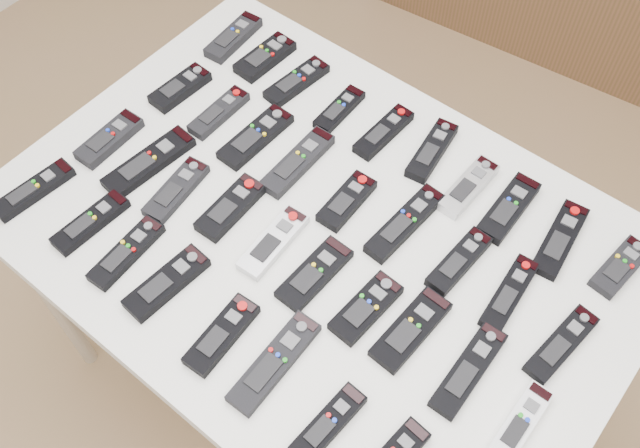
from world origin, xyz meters
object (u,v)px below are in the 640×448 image
Objects in this scene: table at (320,245)px; remote_9 at (620,267)px; remote_7 at (509,208)px; remote_33 at (222,335)px; remote_15 at (405,223)px; remote_30 at (91,222)px; remote_3 at (339,109)px; remote_8 at (560,239)px; remote_21 at (176,190)px; remote_18 at (561,344)px; remote_2 at (297,82)px; remote_26 at (411,329)px; remote_5 at (432,151)px; remote_16 at (459,261)px; remote_4 at (384,132)px; remote_35 at (328,424)px; remote_25 at (366,308)px; remote_23 at (273,242)px; remote_34 at (275,362)px; remote_17 at (509,294)px; remote_10 at (180,88)px; remote_22 at (231,207)px; remote_1 at (265,57)px; remote_31 at (127,252)px; remote_20 at (149,162)px; remote_24 at (315,274)px; remote_29 at (34,190)px; remote_13 at (298,162)px; remote_28 at (520,424)px; remote_19 at (109,139)px; remote_11 at (219,113)px; remote_32 at (167,283)px; remote_14 at (347,201)px; remote_12 at (256,137)px; remote_27 at (469,370)px.

remote_9 is at bearing 29.72° from table.
remote_7 is 0.62m from remote_33.
remote_30 is at bearing -138.43° from remote_15.
remote_8 reaches higher than remote_3.
remote_18 is at bearing 6.21° from remote_21.
remote_2 is 0.95× the size of remote_26.
remote_16 is (0.19, -0.20, 0.00)m from remote_5.
remote_35 is (0.31, -0.58, 0.00)m from remote_4.
remote_35 is (0.00, -0.41, -0.00)m from remote_16.
remote_23 is at bearing -177.22° from remote_25.
remote_17 is at bearing 54.30° from remote_34.
remote_22 is at bearing -25.39° from remote_10.
remote_1 is 0.90× the size of remote_31.
remote_17 is 1.07× the size of remote_22.
remote_1 is 0.74× the size of remote_20.
remote_31 is (-0.32, -0.58, -0.00)m from remote_5.
remote_34 is (0.06, -0.18, 0.00)m from remote_24.
remote_1 is 0.89× the size of remote_29.
remote_15 is 1.22× the size of remote_30.
remote_15 is at bearing 21.24° from remote_21.
remote_17 is at bearing 173.32° from remote_18.
remote_13 is 0.26m from remote_21.
remote_35 is at bearing -87.05° from remote_16.
remote_22 is at bearing 177.80° from remote_28.
remote_29 is (-0.02, -0.19, -0.00)m from remote_19.
remote_21 is 0.43m from remote_34.
remote_25 is (0.54, -0.18, 0.00)m from remote_11.
remote_3 is 0.87× the size of remote_21.
remote_1 and remote_22 have the same top height.
remote_25 is at bearing -81.87° from remote_5.
remote_10 is at bearing 136.56° from remote_32.
remote_24 is at bearing -133.56° from remote_9.
remote_15 is 0.39m from remote_34.
remote_34 is (0.52, -0.57, -0.00)m from remote_1.
remote_10 is 0.29m from remote_21.
remote_26 is (0.27, -0.15, -0.00)m from remote_14.
remote_22 is 0.41m from remote_29.
remote_7 is at bearing 19.96° from remote_12.
remote_11 is 0.57m from remote_25.
table is 7.13× the size of remote_26.
remote_28 is (0.65, -0.20, -0.00)m from remote_13.
remote_23 is 0.22m from remote_32.
remote_9 is 0.77m from remote_33.
remote_17 is 0.89× the size of remote_27.
remote_28 is (0.45, -0.40, -0.00)m from remote_5.
remote_17 is at bearing -19.35° from remote_3.
remote_10 is at bearing 167.86° from remote_25.
remote_13 reaches higher than remote_17.
remote_31 is (-0.09, -0.55, 0.00)m from remote_3.
remote_19 reaches higher than remote_31.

